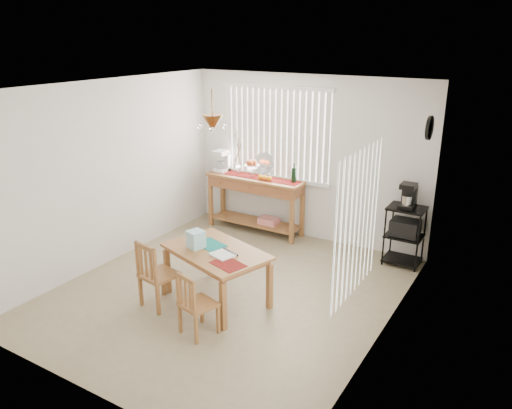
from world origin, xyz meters
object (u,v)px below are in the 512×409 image
Objects in this scene: chair_left at (157,275)px; chair_right at (196,304)px; sideboard at (256,191)px; dining_table at (216,256)px; wire_cart at (405,230)px; cart_items at (408,196)px.

chair_left is 0.81m from chair_right.
chair_right is at bearing -70.86° from sideboard.
dining_table is 1.92× the size of chair_right.
chair_right is (1.03, -2.97, -0.34)m from sideboard.
wire_cart reaches higher than chair_left.
sideboard is at bearing 109.14° from chair_right.
wire_cart is at bearing 64.06° from chair_right.
wire_cart is at bearing 52.90° from dining_table.
chair_left is (-0.53, -0.50, -0.18)m from dining_table.
dining_table is at bearing -70.60° from sideboard.
sideboard is at bearing 109.40° from dining_table.
sideboard is 1.93× the size of wire_cart.
sideboard is 2.21× the size of chair_right.
dining_table is 0.81m from chair_right.
cart_items reaches higher than wire_cart.
chair_left is at bearing -129.01° from cart_items.
cart_items is 2.84m from dining_table.
sideboard is 3.16m from chair_right.
chair_left is at bearing -129.11° from wire_cart.
cart_items is 3.58m from chair_left.
wire_cart is 2.81m from dining_table.
wire_cart is 2.43× the size of cart_items.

